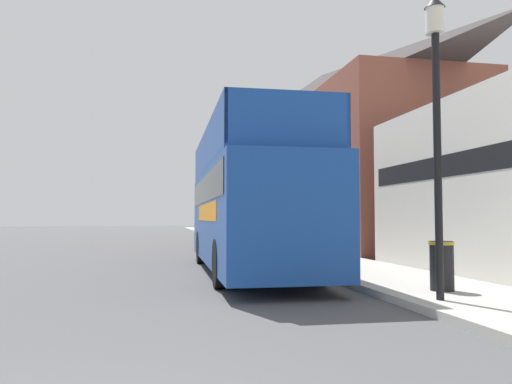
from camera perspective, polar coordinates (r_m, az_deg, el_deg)
The scene contains 8 objects.
ground_plane at distance 24.01m, azimuth -13.89°, elevation -6.53°, with size 144.00×144.00×0.00m, color #4C4C4F.
sidewalk at distance 21.71m, azimuth 3.52°, elevation -6.81°, with size 2.86×108.00×0.14m.
brick_terrace_rear at distance 30.95m, azimuth 7.56°, elevation 3.84°, with size 6.00×25.57×10.36m.
tour_bus at distance 13.98m, azimuth -0.88°, elevation -1.80°, with size 2.68×10.11×3.94m.
parked_car_ahead_of_bus at distance 21.88m, azimuth -3.57°, elevation -5.28°, with size 2.04×4.25×1.38m.
lamp_post_nearest at distance 9.27m, azimuth 19.91°, elevation 10.84°, with size 0.35×0.35×5.23m.
lamp_post_second at distance 16.81m, azimuth 4.38°, elevation 4.22°, with size 0.35×0.35×5.10m.
litter_bin at distance 10.20m, azimuth 20.46°, elevation -7.74°, with size 0.48×0.48×0.94m.
Camera 1 is at (1.03, -2.94, 1.52)m, focal length 35.00 mm.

